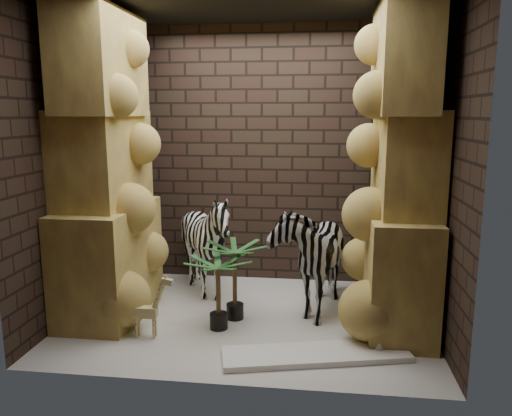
# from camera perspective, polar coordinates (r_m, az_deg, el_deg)

# --- Properties ---
(floor) EXTENTS (3.50, 3.50, 0.00)m
(floor) POSITION_cam_1_polar(r_m,az_deg,el_deg) (5.09, -1.04, -12.41)
(floor) COLOR beige
(floor) RESTS_ON ground
(wall_back) EXTENTS (3.50, 0.00, 3.50)m
(wall_back) POSITION_cam_1_polar(r_m,az_deg,el_deg) (5.94, 0.65, 5.90)
(wall_back) COLOR #2C2219
(wall_back) RESTS_ON ground
(wall_front) EXTENTS (3.50, 0.00, 3.50)m
(wall_front) POSITION_cam_1_polar(r_m,az_deg,el_deg) (3.48, -4.06, 2.45)
(wall_front) COLOR #2C2219
(wall_front) RESTS_ON ground
(wall_left) EXTENTS (0.00, 3.00, 3.00)m
(wall_left) POSITION_cam_1_polar(r_m,az_deg,el_deg) (5.25, -20.41, 4.59)
(wall_left) COLOR #2C2219
(wall_left) RESTS_ON ground
(wall_right) EXTENTS (0.00, 3.00, 3.00)m
(wall_right) POSITION_cam_1_polar(r_m,az_deg,el_deg) (4.78, 20.19, 4.06)
(wall_right) COLOR #2C2219
(wall_right) RESTS_ON ground
(rock_pillar_left) EXTENTS (0.68, 1.30, 3.00)m
(rock_pillar_left) POSITION_cam_1_polar(r_m,az_deg,el_deg) (5.10, -16.91, 4.64)
(rock_pillar_left) COLOR #D3C254
(rock_pillar_left) RESTS_ON floor
(rock_pillar_right) EXTENTS (0.58, 1.25, 3.00)m
(rock_pillar_right) POSITION_cam_1_polar(r_m,az_deg,el_deg) (4.72, 16.28, 4.21)
(rock_pillar_right) COLOR #D3C254
(rock_pillar_right) RESTS_ON floor
(zebra_right) EXTENTS (0.79, 1.22, 1.34)m
(zebra_right) POSITION_cam_1_polar(r_m,az_deg,el_deg) (5.17, 6.23, -4.24)
(zebra_right) COLOR white
(zebra_right) RESTS_ON floor
(zebra_left) EXTENTS (1.17, 1.35, 1.07)m
(zebra_left) POSITION_cam_1_polar(r_m,az_deg,el_deg) (5.54, -5.65, -4.66)
(zebra_left) COLOR white
(zebra_left) RESTS_ON floor
(giraffe_toy) EXTENTS (0.32, 0.11, 0.61)m
(giraffe_toy) POSITION_cam_1_polar(r_m,az_deg,el_deg) (4.69, -12.51, -10.75)
(giraffe_toy) COLOR #D6C87D
(giraffe_toy) RESTS_ON floor
(palm_front) EXTENTS (0.36, 0.36, 0.78)m
(palm_front) POSITION_cam_1_polar(r_m,az_deg,el_deg) (4.95, -2.43, -8.29)
(palm_front) COLOR #1C4A23
(palm_front) RESTS_ON floor
(palm_back) EXTENTS (0.36, 0.36, 0.70)m
(palm_back) POSITION_cam_1_polar(r_m,az_deg,el_deg) (4.75, -4.31, -9.67)
(palm_back) COLOR #1C4A23
(palm_back) RESTS_ON floor
(surfboard) EXTENTS (1.60, 0.74, 0.05)m
(surfboard) POSITION_cam_1_polar(r_m,az_deg,el_deg) (4.37, 6.81, -16.21)
(surfboard) COLOR white
(surfboard) RESTS_ON floor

